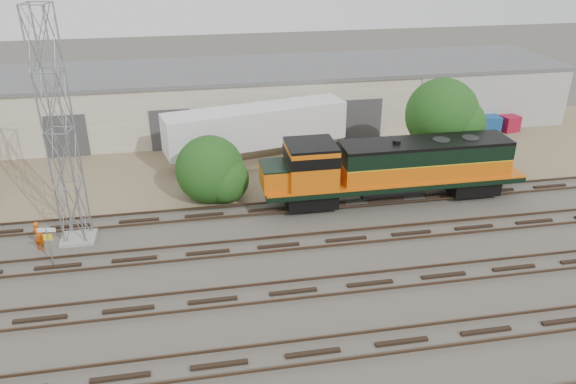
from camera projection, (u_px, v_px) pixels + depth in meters
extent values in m
plane|color=#47423A|center=(283.00, 261.00, 30.69)|extent=(140.00, 140.00, 0.00)
cube|color=#726047|center=(250.00, 158.00, 43.99)|extent=(80.00, 16.00, 0.02)
cube|color=black|center=(313.00, 353.00, 24.01)|extent=(80.00, 2.40, 0.14)
cube|color=#4C3828|center=(317.00, 363.00, 23.29)|extent=(80.00, 0.08, 0.14)
cube|color=#4C3828|center=(309.00, 339.00, 24.62)|extent=(80.00, 0.08, 0.14)
cube|color=black|center=(293.00, 292.00, 28.00)|extent=(80.00, 2.40, 0.14)
cube|color=#4C3828|center=(296.00, 298.00, 27.28)|extent=(80.00, 0.08, 0.14)
cube|color=#4C3828|center=(291.00, 281.00, 28.61)|extent=(80.00, 0.08, 0.14)
cube|color=black|center=(279.00, 246.00, 31.99)|extent=(80.00, 2.40, 0.14)
cube|color=#4C3828|center=(281.00, 250.00, 31.27)|extent=(80.00, 0.08, 0.14)
cube|color=#4C3828|center=(276.00, 237.00, 32.60)|extent=(80.00, 0.08, 0.14)
cube|color=black|center=(267.00, 210.00, 35.98)|extent=(80.00, 2.40, 0.14)
cube|color=#4C3828|center=(269.00, 213.00, 35.26)|extent=(80.00, 0.08, 0.14)
cube|color=#4C3828|center=(265.00, 203.00, 36.59)|extent=(80.00, 0.08, 0.14)
cube|color=beige|center=(239.00, 99.00, 50.00)|extent=(58.00, 10.00, 5.00)
cube|color=#59595B|center=(238.00, 69.00, 48.85)|extent=(58.40, 10.40, 0.30)
cube|color=#999993|center=(495.00, 102.00, 49.07)|extent=(14.00, 0.10, 5.00)
cube|color=#333335|center=(66.00, 136.00, 43.60)|extent=(3.20, 0.12, 3.40)
cube|color=#333335|center=(171.00, 130.00, 44.89)|extent=(3.20, 0.12, 3.40)
cube|color=#333335|center=(270.00, 124.00, 46.18)|extent=(3.20, 0.12, 3.40)
cube|color=#333335|center=(363.00, 119.00, 47.47)|extent=(3.20, 0.12, 3.40)
cube|color=#333335|center=(451.00, 114.00, 48.77)|extent=(3.20, 0.12, 3.40)
cube|color=black|center=(310.00, 196.00, 36.13)|extent=(3.23, 2.42, 1.01)
cube|color=black|center=(471.00, 183.00, 37.92)|extent=(3.23, 2.42, 1.01)
cube|color=black|center=(393.00, 180.00, 36.73)|extent=(17.17, 3.03, 0.35)
cylinder|color=black|center=(392.00, 189.00, 37.00)|extent=(4.24, 1.11, 1.11)
cube|color=#C95709|center=(424.00, 167.00, 36.71)|extent=(11.11, 2.63, 1.21)
cube|color=black|center=(425.00, 151.00, 36.23)|extent=(11.11, 2.63, 1.01)
cube|color=black|center=(426.00, 143.00, 35.97)|extent=(11.11, 2.63, 0.20)
cube|color=#C95709|center=(311.00, 165.00, 35.18)|extent=(3.03, 3.03, 2.63)
cube|color=black|center=(311.00, 145.00, 34.58)|extent=(3.03, 3.03, 0.16)
cube|color=#C95709|center=(274.00, 177.00, 35.07)|extent=(1.62, 2.42, 1.41)
cube|color=gray|center=(79.00, 237.00, 32.79)|extent=(1.95, 1.95, 0.20)
cylinder|color=gray|center=(50.00, 127.00, 30.36)|extent=(0.10, 0.10, 12.99)
cylinder|color=gray|center=(72.00, 126.00, 30.55)|extent=(0.10, 0.10, 12.99)
cylinder|color=gray|center=(45.00, 135.00, 29.31)|extent=(0.10, 0.10, 12.99)
cylinder|color=gray|center=(69.00, 133.00, 29.50)|extent=(0.10, 0.10, 12.99)
cylinder|color=gray|center=(50.00, 247.00, 29.76)|extent=(0.07, 0.07, 2.35)
cube|color=white|center=(46.00, 230.00, 29.31)|extent=(0.96, 0.18, 0.24)
cube|color=yellow|center=(48.00, 237.00, 29.50)|extent=(0.48, 0.11, 0.37)
imported|color=#D94E0C|center=(39.00, 236.00, 31.31)|extent=(0.78, 0.69, 1.81)
cube|color=silver|center=(256.00, 126.00, 42.36)|extent=(14.17, 5.75, 2.89)
cube|color=black|center=(320.00, 144.00, 45.27)|extent=(3.09, 3.17, 1.07)
cube|color=black|center=(192.00, 168.00, 40.52)|extent=(0.16, 0.16, 1.39)
cube|color=black|center=(185.00, 158.00, 42.30)|extent=(0.16, 0.16, 1.39)
cube|color=navy|center=(489.00, 124.00, 49.17)|extent=(1.70, 1.61, 1.50)
cube|color=maroon|center=(509.00, 123.00, 49.53)|extent=(1.78, 1.70, 1.40)
cylinder|color=#382619|center=(212.00, 194.00, 37.76)|extent=(0.31, 0.31, 0.41)
sphere|color=#113E15|center=(210.00, 170.00, 36.98)|extent=(4.54, 4.54, 4.54)
sphere|color=#113E15|center=(225.00, 179.00, 36.72)|extent=(3.18, 3.18, 3.18)
cylinder|color=#382619|center=(437.00, 155.00, 41.13)|extent=(0.30, 0.30, 2.59)
sphere|color=#113E15|center=(442.00, 115.00, 39.78)|extent=(5.18, 5.18, 5.18)
sphere|color=#113E15|center=(459.00, 124.00, 39.49)|extent=(3.63, 3.63, 3.63)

